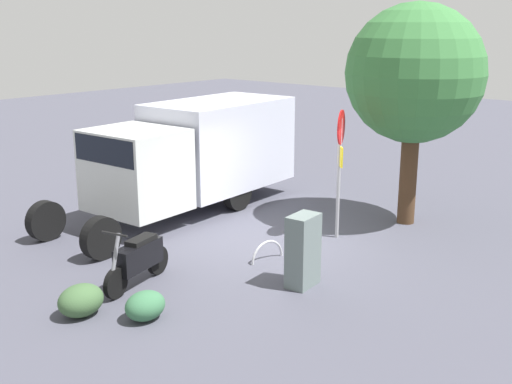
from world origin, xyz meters
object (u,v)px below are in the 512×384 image
motorcycle (138,258)px  bike_rack_hoop (267,260)px  box_truck_near (194,151)px  street_tree (415,75)px  utility_cabinet (303,251)px  stop_sign (340,154)px

motorcycle → bike_rack_hoop: bearing=144.6°
bike_rack_hoop → box_truck_near: bearing=-112.8°
motorcycle → street_tree: size_ratio=0.34×
street_tree → utility_cabinet: size_ratio=3.81×
utility_cabinet → bike_rack_hoop: utility_cabinet is taller
motorcycle → box_truck_near: bearing=-159.5°
box_truck_near → bike_rack_hoop: box_truck_near is taller
motorcycle → street_tree: bearing=150.1°
motorcycle → utility_cabinet: size_ratio=1.31×
street_tree → bike_rack_hoop: size_ratio=6.10×
street_tree → bike_rack_hoop: street_tree is taller
box_truck_near → bike_rack_hoop: 4.40m
motorcycle → stop_sign: bearing=150.8°
stop_sign → street_tree: size_ratio=0.56×
utility_cabinet → bike_rack_hoop: size_ratio=1.60×
box_truck_near → utility_cabinet: 5.61m
box_truck_near → stop_sign: 4.14m
box_truck_near → street_tree: bearing=115.0°
box_truck_near → motorcycle: 5.08m
stop_sign → utility_cabinet: (2.68, 1.02, -1.25)m
box_truck_near → bike_rack_hoop: bearing=63.9°
box_truck_near → stop_sign: stop_sign is taller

